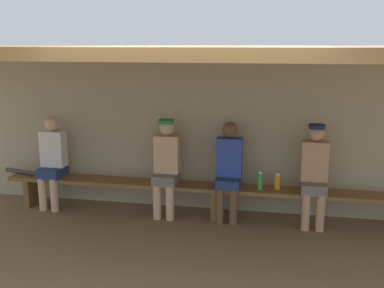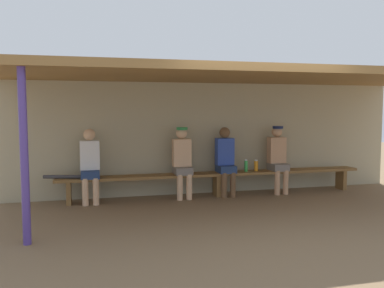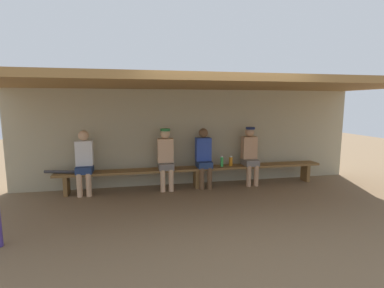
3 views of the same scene
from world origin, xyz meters
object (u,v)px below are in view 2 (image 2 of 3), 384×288
at_px(bench, 217,176).
at_px(player_in_white, 90,163).
at_px(support_post, 24,157).
at_px(player_leftmost, 225,158).
at_px(water_bottle_clear, 246,166).
at_px(player_near_post, 182,159).
at_px(player_with_sunglasses, 278,156).
at_px(water_bottle_green, 256,166).
at_px(baseball_bat, 66,177).

height_order(bench, player_in_white, player_in_white).
relative_size(support_post, bench, 0.37).
bearing_deg(player_leftmost, water_bottle_clear, -3.09).
height_order(player_near_post, water_bottle_clear, player_near_post).
distance_m(player_with_sunglasses, water_bottle_clear, 0.71).
bearing_deg(bench, water_bottle_green, 1.04).
bearing_deg(player_with_sunglasses, bench, -179.84).
bearing_deg(water_bottle_clear, baseball_bat, 179.67).
xyz_separation_m(player_in_white, player_near_post, (1.69, 0.00, 0.02)).
bearing_deg(water_bottle_clear, support_post, -150.96).
relative_size(bench, baseball_bat, 7.40).
bearing_deg(player_near_post, player_in_white, -179.98).
distance_m(support_post, player_in_white, 2.27).
xyz_separation_m(water_bottle_green, baseball_bat, (-3.61, -0.01, -0.07)).
bearing_deg(baseball_bat, player_leftmost, 13.86).
bearing_deg(player_near_post, bench, -0.30).
relative_size(bench, player_with_sunglasses, 4.46).
relative_size(player_with_sunglasses, player_near_post, 1.00).
xyz_separation_m(bench, baseball_bat, (-2.78, -0.00, 0.11)).
bearing_deg(bench, support_post, -146.31).
xyz_separation_m(player_leftmost, player_with_sunglasses, (1.11, 0.00, 0.02)).
height_order(water_bottle_clear, baseball_bat, water_bottle_clear).
xyz_separation_m(water_bottle_green, water_bottle_clear, (-0.23, -0.03, 0.01)).
bearing_deg(player_leftmost, bench, -179.01).
bearing_deg(support_post, water_bottle_clear, 29.04).
height_order(support_post, player_with_sunglasses, support_post).
xyz_separation_m(support_post, player_with_sunglasses, (4.43, 2.10, -0.35)).
height_order(player_with_sunglasses, baseball_bat, player_with_sunglasses).
height_order(water_bottle_green, water_bottle_clear, water_bottle_clear).
relative_size(bench, water_bottle_green, 26.87).
bearing_deg(water_bottle_green, support_post, -151.98).
bearing_deg(baseball_bat, player_near_post, 13.89).
xyz_separation_m(player_in_white, water_bottle_clear, (2.97, -0.02, -0.16)).
xyz_separation_m(water_bottle_clear, baseball_bat, (-3.38, 0.02, -0.08)).
distance_m(player_in_white, water_bottle_clear, 2.98).
relative_size(player_leftmost, player_with_sunglasses, 0.99).
xyz_separation_m(player_with_sunglasses, baseball_bat, (-4.07, -0.00, -0.25)).
bearing_deg(water_bottle_clear, player_in_white, 179.56).
xyz_separation_m(player_near_post, water_bottle_green, (1.51, 0.01, -0.18)).
bearing_deg(bench, baseball_bat, -180.00).
bearing_deg(baseball_bat, water_bottle_green, 14.03).
distance_m(player_near_post, water_bottle_green, 1.52).
distance_m(player_leftmost, player_with_sunglasses, 1.11).
xyz_separation_m(player_near_post, water_bottle_clear, (1.28, -0.02, -0.17)).
relative_size(bench, player_leftmost, 4.49).
bearing_deg(player_leftmost, support_post, -147.71).
bearing_deg(player_leftmost, water_bottle_green, 1.05).
relative_size(support_post, water_bottle_green, 9.85).
bearing_deg(support_post, bench, 33.69).
xyz_separation_m(bench, player_in_white, (-2.37, 0.00, 0.34)).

